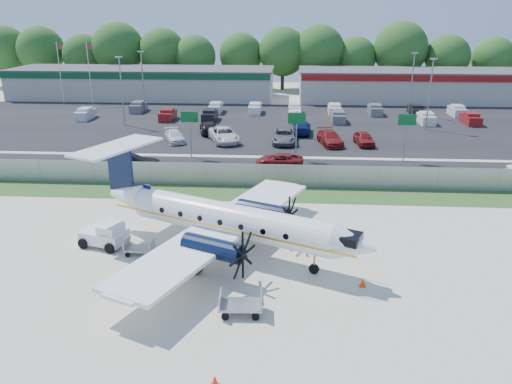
# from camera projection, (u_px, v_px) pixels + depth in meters

# --- Properties ---
(ground) EXTENTS (170.00, 170.00, 0.00)m
(ground) POSITION_uv_depth(u_px,v_px,m) (249.00, 260.00, 30.57)
(ground) COLOR beige
(ground) RESTS_ON ground
(grass_verge) EXTENTS (170.00, 4.00, 0.02)m
(grass_verge) POSITION_uv_depth(u_px,v_px,m) (261.00, 194.00, 41.84)
(grass_verge) COLOR #2D561E
(grass_verge) RESTS_ON ground
(access_road) EXTENTS (170.00, 8.00, 0.02)m
(access_road) POSITION_uv_depth(u_px,v_px,m) (265.00, 169.00, 48.42)
(access_road) COLOR black
(access_road) RESTS_ON ground
(parking_lot) EXTENTS (170.00, 32.00, 0.02)m
(parking_lot) POSITION_uv_depth(u_px,v_px,m) (273.00, 124.00, 68.15)
(parking_lot) COLOR black
(parking_lot) RESTS_ON ground
(perimeter_fence) EXTENTS (120.00, 0.06, 1.99)m
(perimeter_fence) POSITION_uv_depth(u_px,v_px,m) (262.00, 175.00, 43.39)
(perimeter_fence) COLOR gray
(perimeter_fence) RESTS_ON ground
(building_west) EXTENTS (46.40, 12.40, 5.24)m
(building_west) POSITION_uv_depth(u_px,v_px,m) (144.00, 83.00, 89.45)
(building_west) COLOR #B8B1A6
(building_west) RESTS_ON ground
(building_east) EXTENTS (44.40, 12.40, 5.24)m
(building_east) POSITION_uv_depth(u_px,v_px,m) (427.00, 85.00, 86.27)
(building_east) COLOR #B8B1A6
(building_east) RESTS_ON ground
(sign_left) EXTENTS (1.80, 0.26, 5.00)m
(sign_left) POSITION_uv_depth(u_px,v_px,m) (190.00, 123.00, 51.39)
(sign_left) COLOR gray
(sign_left) RESTS_ON ground
(sign_mid) EXTENTS (1.80, 0.26, 5.00)m
(sign_mid) POSITION_uv_depth(u_px,v_px,m) (297.00, 125.00, 50.69)
(sign_mid) COLOR gray
(sign_mid) RESTS_ON ground
(sign_right) EXTENTS (1.80, 0.26, 5.00)m
(sign_right) POSITION_uv_depth(u_px,v_px,m) (406.00, 126.00, 49.99)
(sign_right) COLOR gray
(sign_right) RESTS_ON ground
(flagpole_west) EXTENTS (1.06, 0.12, 10.00)m
(flagpole_west) POSITION_uv_depth(u_px,v_px,m) (60.00, 69.00, 82.64)
(flagpole_west) COLOR white
(flagpole_west) RESTS_ON ground
(flagpole_east) EXTENTS (1.06, 0.12, 10.00)m
(flagpole_east) POSITION_uv_depth(u_px,v_px,m) (89.00, 69.00, 82.32)
(flagpole_east) COLOR white
(flagpole_east) RESTS_ON ground
(light_pole_nw) EXTENTS (0.90, 0.35, 9.09)m
(light_pole_nw) POSITION_uv_depth(u_px,v_px,m) (121.00, 86.00, 65.79)
(light_pole_nw) COLOR gray
(light_pole_nw) RESTS_ON ground
(light_pole_ne) EXTENTS (0.90, 0.35, 9.09)m
(light_pole_ne) POSITION_uv_depth(u_px,v_px,m) (430.00, 89.00, 63.25)
(light_pole_ne) COLOR gray
(light_pole_ne) RESTS_ON ground
(light_pole_sw) EXTENTS (0.90, 0.35, 9.09)m
(light_pole_sw) POSITION_uv_depth(u_px,v_px,m) (143.00, 77.00, 75.19)
(light_pole_sw) COLOR gray
(light_pole_sw) RESTS_ON ground
(light_pole_se) EXTENTS (0.90, 0.35, 9.09)m
(light_pole_se) POSITION_uv_depth(u_px,v_px,m) (412.00, 80.00, 72.64)
(light_pole_se) COLOR gray
(light_pole_se) RESTS_ON ground
(tree_line) EXTENTS (112.00, 6.00, 14.00)m
(tree_line) POSITION_uv_depth(u_px,v_px,m) (279.00, 89.00, 100.10)
(tree_line) COLOR #245418
(tree_line) RESTS_ON ground
(aircraft) EXTENTS (19.16, 18.60, 5.95)m
(aircraft) POSITION_uv_depth(u_px,v_px,m) (225.00, 219.00, 30.83)
(aircraft) COLOR white
(aircraft) RESTS_ON ground
(pushback_tug) EXTENTS (3.17, 2.66, 1.52)m
(pushback_tug) POSITION_uv_depth(u_px,v_px,m) (106.00, 235.00, 32.30)
(pushback_tug) COLOR white
(pushback_tug) RESTS_ON ground
(baggage_cart_near) EXTENTS (1.81, 1.16, 0.92)m
(baggage_cart_near) POSITION_uv_depth(u_px,v_px,m) (139.00, 248.00, 31.17)
(baggage_cart_near) COLOR gray
(baggage_cart_near) RESTS_ON ground
(baggage_cart_far) EXTENTS (2.21, 1.40, 1.13)m
(baggage_cart_far) POSITION_uv_depth(u_px,v_px,m) (241.00, 304.00, 24.96)
(baggage_cart_far) COLOR gray
(baggage_cart_far) RESTS_ON ground
(cone_nose) EXTENTS (0.35, 0.35, 0.50)m
(cone_nose) POSITION_uv_depth(u_px,v_px,m) (363.00, 283.00, 27.54)
(cone_nose) COLOR #FA3F07
(cone_nose) RESTS_ON ground
(cone_port_wing) EXTENTS (0.41, 0.41, 0.58)m
(cone_port_wing) POSITION_uv_depth(u_px,v_px,m) (215.00, 382.00, 20.06)
(cone_port_wing) COLOR #FA3F07
(cone_port_wing) RESTS_ON ground
(cone_starboard_wing) EXTENTS (0.33, 0.33, 0.47)m
(cone_starboard_wing) POSITION_uv_depth(u_px,v_px,m) (171.00, 216.00, 36.65)
(cone_starboard_wing) COLOR #FA3F07
(cone_starboard_wing) RESTS_ON ground
(road_car_west) EXTENTS (6.33, 3.83, 1.72)m
(road_car_west) POSITION_uv_depth(u_px,v_px,m) (131.00, 171.00, 47.94)
(road_car_west) COLOR black
(road_car_west) RESTS_ON ground
(road_car_mid) EXTENTS (4.83, 2.46, 1.31)m
(road_car_mid) POSITION_uv_depth(u_px,v_px,m) (279.00, 167.00, 49.31)
(road_car_mid) COLOR maroon
(road_car_mid) RESTS_ON ground
(parked_car_a) EXTENTS (3.55, 5.06, 1.36)m
(parked_car_a) POSITION_uv_depth(u_px,v_px,m) (175.00, 142.00, 58.90)
(parked_car_a) COLOR silver
(parked_car_a) RESTS_ON ground
(parked_car_b) EXTENTS (4.76, 6.71, 1.70)m
(parked_car_b) POSITION_uv_depth(u_px,v_px,m) (224.00, 142.00, 58.89)
(parked_car_b) COLOR silver
(parked_car_b) RESTS_ON ground
(parked_car_c) EXTENTS (2.66, 5.75, 1.60)m
(parked_car_c) POSITION_uv_depth(u_px,v_px,m) (284.00, 143.00, 58.40)
(parked_car_c) COLOR #595B5E
(parked_car_c) RESTS_ON ground
(parked_car_d) EXTENTS (3.19, 5.72, 1.57)m
(parked_car_d) POSITION_uv_depth(u_px,v_px,m) (330.00, 145.00, 57.62)
(parked_car_d) COLOR maroon
(parked_car_d) RESTS_ON ground
(parked_car_e) EXTENTS (2.30, 4.67, 1.53)m
(parked_car_e) POSITION_uv_depth(u_px,v_px,m) (363.00, 145.00, 57.50)
(parked_car_e) COLOR maroon
(parked_car_e) RESTS_ON ground
(parked_car_f) EXTENTS (3.12, 5.42, 1.48)m
(parked_car_f) POSITION_uv_depth(u_px,v_px,m) (209.00, 133.00, 63.13)
(parked_car_f) COLOR black
(parked_car_f) RESTS_ON ground
(parked_car_g) EXTENTS (2.47, 5.51, 1.57)m
(parked_car_g) POSITION_uv_depth(u_px,v_px,m) (302.00, 134.00, 63.02)
(parked_car_g) COLOR navy
(parked_car_g) RESTS_ON ground
(far_parking_rows) EXTENTS (56.00, 10.00, 1.60)m
(far_parking_rows) POSITION_uv_depth(u_px,v_px,m) (274.00, 117.00, 72.85)
(far_parking_rows) COLOR gray
(far_parking_rows) RESTS_ON ground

